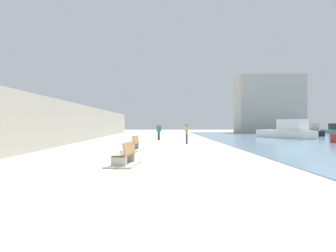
{
  "coord_description": "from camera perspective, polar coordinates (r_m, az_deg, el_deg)",
  "views": [
    {
      "loc": [
        0.85,
        -9.88,
        1.72
      ],
      "look_at": [
        1.23,
        17.45,
        1.53
      ],
      "focal_mm": 31.57,
      "sensor_mm": 36.0,
      "label": 1
    }
  ],
  "objects": [
    {
      "name": "bench_near",
      "position": [
        12.44,
        -8.44,
        -6.48
      ],
      "size": [
        1.35,
        2.22,
        0.98
      ],
      "color": "#9E9E99",
      "rests_on": "ground"
    },
    {
      "name": "boat_nearest",
      "position": [
        60.11,
        29.3,
        -0.65
      ],
      "size": [
        2.64,
        7.56,
        1.79
      ],
      "color": "#337060",
      "rests_on": "water_bay"
    },
    {
      "name": "ground_plane",
      "position": [
        27.94,
        -2.54,
        -3.14
      ],
      "size": [
        120.0,
        120.0,
        0.0
      ],
      "primitive_type": "plane",
      "color": "#C6B793"
    },
    {
      "name": "harbor_building",
      "position": [
        59.44,
        18.83,
        3.92
      ],
      "size": [
        12.0,
        6.0,
        10.8
      ],
      "primitive_type": "cube",
      "color": "#ADAAA3",
      "rests_on": "ground"
    },
    {
      "name": "bench_far",
      "position": [
        19.06,
        -6.88,
        -4.09
      ],
      "size": [
        1.3,
        2.2,
        0.98
      ],
      "color": "#9E9E99",
      "rests_on": "ground"
    },
    {
      "name": "boat_far_right",
      "position": [
        47.5,
        25.25,
        -0.88
      ],
      "size": [
        1.73,
        7.16,
        1.83
      ],
      "color": "black",
      "rests_on": "water_bay"
    },
    {
      "name": "seawall",
      "position": [
        29.1,
        -17.48,
        0.53
      ],
      "size": [
        0.8,
        64.0,
        3.6
      ],
      "primitive_type": "cube",
      "color": "#9E9E99",
      "rests_on": "ground"
    },
    {
      "name": "boat_distant",
      "position": [
        37.75,
        21.93,
        -0.97
      ],
      "size": [
        4.91,
        7.86,
        2.24
      ],
      "color": "white",
      "rests_on": "water_bay"
    },
    {
      "name": "person_walking",
      "position": [
        25.21,
        3.63,
        -1.14
      ],
      "size": [
        0.29,
        0.5,
        1.78
      ],
      "color": "navy",
      "rests_on": "ground"
    },
    {
      "name": "person_standing",
      "position": [
        31.36,
        -1.8,
        -0.83
      ],
      "size": [
        0.5,
        0.28,
        1.79
      ],
      "color": "#333338",
      "rests_on": "ground"
    }
  ]
}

